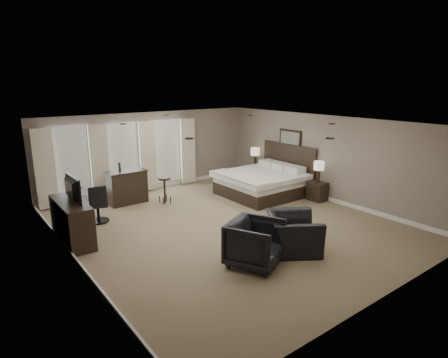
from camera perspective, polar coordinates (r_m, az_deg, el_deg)
room at (r=9.28m, az=0.50°, el=0.51°), size 7.60×8.60×2.64m
window_bay at (r=12.33m, az=-15.00°, el=3.08°), size 5.25×0.20×2.30m
bed at (r=12.07m, az=6.17°, el=1.17°), size 2.43×2.32×1.55m
nightstand_near at (r=11.88m, az=14.04°, el=-1.83°), size 0.43×0.53×0.58m
nightstand_far at (r=13.81m, az=4.72°, el=0.80°), size 0.42×0.51×0.56m
lamp_near at (r=11.72m, az=14.22°, el=1.05°), size 0.32×0.32×0.65m
lamp_far at (r=13.68m, az=4.77°, el=3.33°), size 0.33×0.33×0.69m
wall_art at (r=12.67m, az=10.02°, el=6.17°), size 0.04×0.96×0.56m
dresser at (r=9.18m, az=-22.14°, el=-6.07°), size 0.54×1.67×0.97m
tv at (r=9.01m, az=-22.48°, el=-2.79°), size 0.57×0.99×0.13m
armchair_near at (r=8.27m, az=10.54°, el=-7.19°), size 1.31×1.43×1.05m
armchair_far at (r=7.52m, az=4.76°, el=-9.38°), size 1.29×1.26×1.01m
bar_counter at (r=11.59m, az=-14.56°, el=-1.17°), size 1.16×0.60×1.01m
bar_stool_left at (r=11.32m, az=-21.56°, el=-2.90°), size 0.36×0.36×0.71m
bar_stool_right at (r=11.39m, az=-9.03°, el=-1.69°), size 0.45×0.45×0.80m
desk_chair at (r=10.23m, az=-18.73°, el=-3.53°), size 0.62×0.62×1.02m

